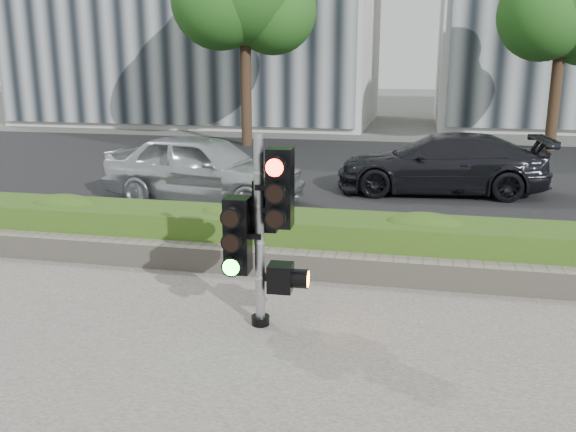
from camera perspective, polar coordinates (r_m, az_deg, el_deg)
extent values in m
plane|color=#51514C|center=(6.56, -1.22, -11.50)|extent=(120.00, 120.00, 0.00)
cube|color=black|center=(16.05, 7.21, 4.00)|extent=(60.00, 13.00, 0.02)
cube|color=gray|center=(9.42, 3.29, -2.97)|extent=(60.00, 0.25, 0.12)
cube|color=gray|center=(8.21, 1.90, -4.58)|extent=(12.00, 0.32, 0.34)
cube|color=#62952D|center=(8.76, 2.69, -2.18)|extent=(12.00, 1.00, 0.68)
cylinder|color=black|center=(21.09, -3.94, 12.01)|extent=(0.36, 0.36, 4.03)
sphere|color=#1E4A15|center=(21.26, -1.41, 18.66)|extent=(2.88, 2.88, 2.88)
sphere|color=#1E4A15|center=(20.97, -6.43, 19.43)|extent=(3.17, 3.17, 3.17)
cylinder|color=black|center=(21.65, 23.70, 10.33)|extent=(0.36, 0.36, 3.58)
sphere|color=#1E4A15|center=(21.70, 24.48, 17.74)|extent=(3.33, 3.33, 3.33)
sphere|color=#1E4A15|center=(21.18, 22.82, 16.97)|extent=(2.82, 2.82, 2.82)
cylinder|color=black|center=(6.82, -2.59, -9.71)|extent=(0.20, 0.20, 0.10)
cylinder|color=gray|center=(6.49, -2.69, -1.79)|extent=(0.10, 0.10, 2.06)
cylinder|color=gray|center=(6.28, -2.80, 7.50)|extent=(0.13, 0.13, 0.05)
cube|color=#FF1107|center=(6.29, -0.74, 2.66)|extent=(0.27, 0.27, 0.82)
cube|color=#14E51E|center=(6.51, -4.73, -1.80)|extent=(0.27, 0.27, 0.82)
cube|color=black|center=(6.63, -2.03, 1.04)|extent=(0.27, 0.27, 0.56)
cube|color=orange|center=(6.62, -0.71, -5.77)|extent=(0.27, 0.27, 0.30)
imported|color=silver|center=(12.60, -7.92, 4.47)|extent=(4.37, 2.32, 1.42)
imported|color=black|center=(13.81, 14.11, 4.80)|extent=(4.63, 2.17, 1.31)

